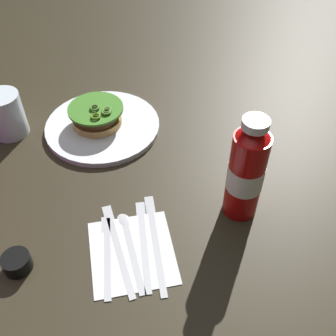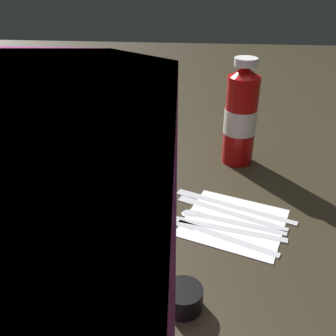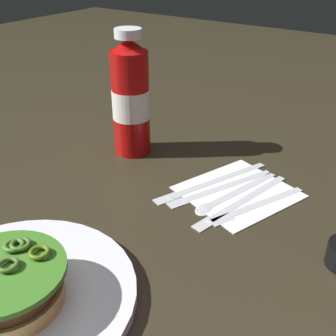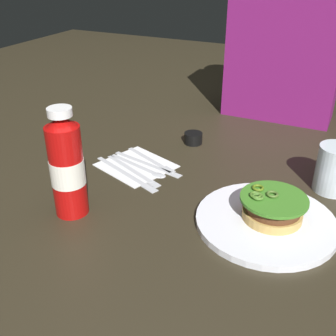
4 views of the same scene
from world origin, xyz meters
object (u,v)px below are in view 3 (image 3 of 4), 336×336
object	(u,v)px
fork_utensil	(250,206)
burger_sandwich	(7,285)
spoon_utensil	(226,196)
table_knife	(216,188)
dinner_plate	(14,298)
ketchup_bottle	(131,98)
butter_knife	(237,202)
napkin	(238,191)
steak_knife	(206,183)

from	to	relation	value
fork_utensil	burger_sandwich	bearing A→B (deg)	-21.63
burger_sandwich	spoon_utensil	xyz separation A→B (m)	(-0.33, 0.09, -0.03)
table_knife	dinner_plate	bearing A→B (deg)	-11.99
spoon_utensil	fork_utensil	size ratio (longest dim) A/B	1.05
spoon_utensil	fork_utensil	world-z (taller)	same
ketchup_bottle	butter_knife	xyz separation A→B (m)	(0.05, 0.24, -0.10)
dinner_plate	napkin	size ratio (longest dim) A/B	1.69
burger_sandwich	table_knife	xyz separation A→B (m)	(-0.34, 0.06, -0.03)
burger_sandwich	table_knife	bearing A→B (deg)	169.62
table_knife	fork_utensil	distance (m)	0.07
napkin	table_knife	xyz separation A→B (m)	(0.02, -0.03, 0.00)
table_knife	butter_knife	bearing A→B (deg)	69.84
dinner_plate	table_knife	bearing A→B (deg)	168.01
napkin	butter_knife	size ratio (longest dim) A/B	0.78
dinner_plate	ketchup_bottle	xyz separation A→B (m)	(-0.37, -0.13, 0.10)
fork_utensil	steak_knife	bearing A→B (deg)	-103.64
steak_knife	fork_utensil	world-z (taller)	same
steak_knife	butter_knife	world-z (taller)	same
spoon_utensil	napkin	bearing A→B (deg)	164.37
dinner_plate	table_knife	size ratio (longest dim) A/B	1.44
napkin	fork_utensil	bearing A→B (deg)	47.59
steak_knife	table_knife	xyz separation A→B (m)	(0.01, 0.02, 0.00)
dinner_plate	ketchup_bottle	bearing A→B (deg)	-160.99
dinner_plate	spoon_utensil	size ratio (longest dim) A/B	1.55
dinner_plate	fork_utensil	size ratio (longest dim) A/B	1.63
napkin	fork_utensil	size ratio (longest dim) A/B	0.96
spoon_utensil	butter_knife	world-z (taller)	same
napkin	spoon_utensil	xyz separation A→B (m)	(0.03, -0.01, 0.00)
burger_sandwich	ketchup_bottle	size ratio (longest dim) A/B	0.58
table_knife	butter_knife	size ratio (longest dim) A/B	0.91
steak_knife	spoon_utensil	size ratio (longest dim) A/B	1.21
steak_knife	fork_utensil	xyz separation A→B (m)	(0.02, 0.09, -0.00)
butter_knife	burger_sandwich	bearing A→B (deg)	-18.71
burger_sandwich	butter_knife	world-z (taller)	burger_sandwich
dinner_plate	steak_knife	size ratio (longest dim) A/B	1.29
dinner_plate	spoon_utensil	bearing A→B (deg)	163.57
steak_knife	spoon_utensil	world-z (taller)	same
ketchup_bottle	butter_knife	distance (m)	0.27
burger_sandwich	butter_knife	bearing A→B (deg)	161.29
dinner_plate	butter_knife	xyz separation A→B (m)	(-0.31, 0.12, -0.00)
napkin	steak_knife	bearing A→B (deg)	-78.81
ketchup_bottle	butter_knife	world-z (taller)	ketchup_bottle
spoon_utensil	burger_sandwich	bearing A→B (deg)	-14.72
ketchup_bottle	dinner_plate	bearing A→B (deg)	19.01
napkin	steak_knife	world-z (taller)	steak_knife
burger_sandwich	ketchup_bottle	bearing A→B (deg)	-160.25
dinner_plate	butter_knife	size ratio (longest dim) A/B	1.32
dinner_plate	napkin	world-z (taller)	dinner_plate
steak_knife	spoon_utensil	xyz separation A→B (m)	(0.02, 0.04, 0.00)
napkin	table_knife	distance (m)	0.04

